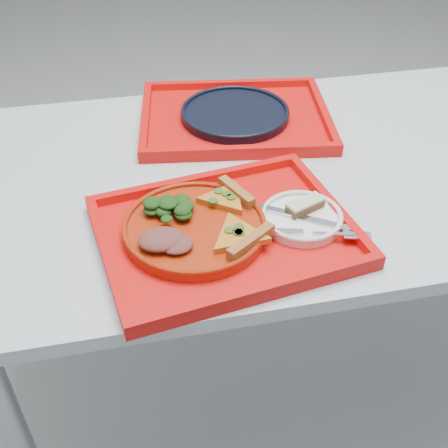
{
  "coord_description": "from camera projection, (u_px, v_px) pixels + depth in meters",
  "views": [
    {
      "loc": [
        -0.44,
        -0.98,
        1.42
      ],
      "look_at": [
        -0.28,
        -0.21,
        0.78
      ],
      "focal_mm": 45.0,
      "sensor_mm": 36.0,
      "label": 1
    }
  ],
  "objects": [
    {
      "name": "ground",
      "position": [
        301.0,
        368.0,
        1.71
      ],
      "size": [
        10.0,
        10.0,
        0.0
      ],
      "primitive_type": "plane",
      "color": "#919499",
      "rests_on": "ground"
    },
    {
      "name": "table",
      "position": [
        326.0,
        187.0,
        1.28
      ],
      "size": [
        1.6,
        0.8,
        0.75
      ],
      "color": "silver",
      "rests_on": "ground"
    },
    {
      "name": "tray_main",
      "position": [
        225.0,
        235.0,
        1.03
      ],
      "size": [
        0.5,
        0.41,
        0.01
      ],
      "primitive_type": "cube",
      "rotation": [
        0.0,
        0.0,
        0.15
      ],
      "color": "red",
      "rests_on": "table"
    },
    {
      "name": "tray_far",
      "position": [
        235.0,
        120.0,
        1.36
      ],
      "size": [
        0.49,
        0.41,
        0.01
      ],
      "primitive_type": "cube",
      "rotation": [
        0.0,
        0.0,
        -0.14
      ],
      "color": "red",
      "rests_on": "table"
    },
    {
      "name": "dinner_plate",
      "position": [
        195.0,
        229.0,
        1.02
      ],
      "size": [
        0.26,
        0.26,
        0.02
      ],
      "primitive_type": "cylinder",
      "color": "#9F230A",
      "rests_on": "tray_main"
    },
    {
      "name": "side_plate",
      "position": [
        302.0,
        219.0,
        1.04
      ],
      "size": [
        0.15,
        0.15,
        0.01
      ],
      "primitive_type": "cylinder",
      "color": "white",
      "rests_on": "tray_main"
    },
    {
      "name": "navy_plate",
      "position": [
        235.0,
        114.0,
        1.36
      ],
      "size": [
        0.26,
        0.26,
        0.02
      ],
      "primitive_type": "cylinder",
      "color": "black",
      "rests_on": "tray_far"
    },
    {
      "name": "pizza_slice_a",
      "position": [
        238.0,
        234.0,
        0.98
      ],
      "size": [
        0.15,
        0.16,
        0.02
      ],
      "primitive_type": null,
      "rotation": [
        0.0,
        0.0,
        2.17
      ],
      "color": "gold",
      "rests_on": "dinner_plate"
    },
    {
      "name": "pizza_slice_b",
      "position": [
        225.0,
        197.0,
        1.06
      ],
      "size": [
        0.14,
        0.13,
        0.02
      ],
      "primitive_type": null,
      "rotation": [
        0.0,
        0.0,
        3.56
      ],
      "color": "gold",
      "rests_on": "dinner_plate"
    },
    {
      "name": "salad_heap",
      "position": [
        173.0,
        207.0,
        1.02
      ],
      "size": [
        0.08,
        0.07,
        0.04
      ],
      "primitive_type": "ellipsoid",
      "color": "black",
      "rests_on": "dinner_plate"
    },
    {
      "name": "meat_portion",
      "position": [
        161.0,
        239.0,
        0.96
      ],
      "size": [
        0.08,
        0.06,
        0.02
      ],
      "primitive_type": "ellipsoid",
      "color": "brown",
      "rests_on": "dinner_plate"
    },
    {
      "name": "dessert_bar",
      "position": [
        305.0,
        205.0,
        1.05
      ],
      "size": [
        0.08,
        0.05,
        0.02
      ],
      "rotation": [
        0.0,
        0.0,
        0.39
      ],
      "color": "#532E1B",
      "rests_on": "side_plate"
    },
    {
      "name": "knife",
      "position": [
        305.0,
        217.0,
        1.03
      ],
      "size": [
        0.16,
        0.11,
        0.01
      ],
      "primitive_type": "cube",
      "rotation": [
        0.0,
        0.0,
        -0.58
      ],
      "color": "silver",
      "rests_on": "side_plate"
    },
    {
      "name": "fork",
      "position": [
        312.0,
        233.0,
        1.0
      ],
      "size": [
        0.18,
        0.07,
        0.01
      ],
      "primitive_type": "cube",
      "rotation": [
        0.0,
        0.0,
        -0.25
      ],
      "color": "silver",
      "rests_on": "side_plate"
    }
  ]
}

